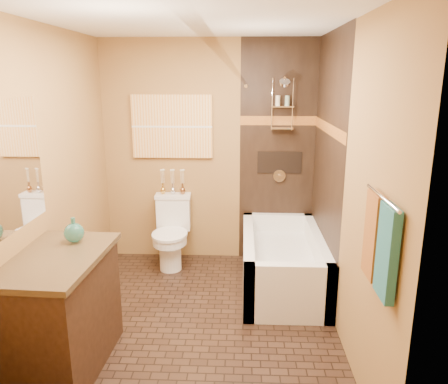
# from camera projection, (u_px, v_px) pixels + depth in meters

# --- Properties ---
(floor) EXTENTS (3.00, 3.00, 0.00)m
(floor) POSITION_uv_depth(u_px,v_px,m) (197.00, 323.00, 3.82)
(floor) COLOR black
(floor) RESTS_ON ground
(wall_left) EXTENTS (0.02, 3.00, 2.50)m
(wall_left) POSITION_uv_depth(u_px,v_px,m) (48.00, 183.00, 3.55)
(wall_left) COLOR olive
(wall_left) RESTS_ON floor
(wall_right) EXTENTS (0.02, 3.00, 2.50)m
(wall_right) POSITION_uv_depth(u_px,v_px,m) (346.00, 186.00, 3.45)
(wall_right) COLOR olive
(wall_right) RESTS_ON floor
(wall_back) EXTENTS (2.40, 0.02, 2.50)m
(wall_back) POSITION_uv_depth(u_px,v_px,m) (209.00, 153.00, 4.95)
(wall_back) COLOR olive
(wall_back) RESTS_ON floor
(wall_front) EXTENTS (2.40, 0.02, 2.50)m
(wall_front) POSITION_uv_depth(u_px,v_px,m) (160.00, 261.00, 2.05)
(wall_front) COLOR olive
(wall_front) RESTS_ON floor
(ceiling) EXTENTS (3.00, 3.00, 0.00)m
(ceiling) POSITION_uv_depth(u_px,v_px,m) (192.00, 18.00, 3.18)
(ceiling) COLOR silver
(ceiling) RESTS_ON wall_back
(alcove_tile_back) EXTENTS (0.85, 0.01, 2.50)m
(alcove_tile_back) POSITION_uv_depth(u_px,v_px,m) (278.00, 154.00, 4.91)
(alcove_tile_back) COLOR black
(alcove_tile_back) RESTS_ON wall_back
(alcove_tile_right) EXTENTS (0.01, 1.50, 2.50)m
(alcove_tile_right) POSITION_uv_depth(u_px,v_px,m) (327.00, 167.00, 4.18)
(alcove_tile_right) COLOR black
(alcove_tile_right) RESTS_ON wall_right
(mosaic_band_back) EXTENTS (0.85, 0.01, 0.10)m
(mosaic_band_back) POSITION_uv_depth(u_px,v_px,m) (279.00, 121.00, 4.80)
(mosaic_band_back) COLOR brown
(mosaic_band_back) RESTS_ON alcove_tile_back
(mosaic_band_right) EXTENTS (0.01, 1.50, 0.10)m
(mosaic_band_right) POSITION_uv_depth(u_px,v_px,m) (328.00, 128.00, 4.08)
(mosaic_band_right) COLOR brown
(mosaic_band_right) RESTS_ON alcove_tile_right
(alcove_niche) EXTENTS (0.50, 0.01, 0.25)m
(alcove_niche) POSITION_uv_depth(u_px,v_px,m) (280.00, 163.00, 4.92)
(alcove_niche) COLOR black
(alcove_niche) RESTS_ON alcove_tile_back
(shower_fixtures) EXTENTS (0.24, 0.33, 1.16)m
(shower_fixtures) POSITION_uv_depth(u_px,v_px,m) (282.00, 117.00, 4.69)
(shower_fixtures) COLOR silver
(shower_fixtures) RESTS_ON floor
(curtain_rod) EXTENTS (0.03, 1.55, 0.03)m
(curtain_rod) POSITION_uv_depth(u_px,v_px,m) (245.00, 84.00, 4.01)
(curtain_rod) COLOR silver
(curtain_rod) RESTS_ON wall_back
(towel_bar) EXTENTS (0.02, 0.55, 0.02)m
(towel_bar) POSITION_uv_depth(u_px,v_px,m) (382.00, 197.00, 2.39)
(towel_bar) COLOR silver
(towel_bar) RESTS_ON wall_right
(towel_teal) EXTENTS (0.05, 0.22, 0.52)m
(towel_teal) POSITION_uv_depth(u_px,v_px,m) (387.00, 252.00, 2.33)
(towel_teal) COLOR #1F5E69
(towel_teal) RESTS_ON towel_bar
(towel_rust) EXTENTS (0.05, 0.22, 0.52)m
(towel_rust) POSITION_uv_depth(u_px,v_px,m) (373.00, 235.00, 2.58)
(towel_rust) COLOR brown
(towel_rust) RESTS_ON towel_bar
(sunset_painting) EXTENTS (0.90, 0.04, 0.70)m
(sunset_painting) POSITION_uv_depth(u_px,v_px,m) (172.00, 127.00, 4.87)
(sunset_painting) COLOR orange
(sunset_painting) RESTS_ON wall_back
(vanity_mirror) EXTENTS (0.01, 1.00, 0.90)m
(vanity_mirror) POSITION_uv_depth(u_px,v_px,m) (5.00, 169.00, 2.89)
(vanity_mirror) COLOR white
(vanity_mirror) RESTS_ON wall_left
(bathtub) EXTENTS (0.80, 1.50, 0.55)m
(bathtub) POSITION_uv_depth(u_px,v_px,m) (282.00, 266.00, 4.46)
(bathtub) COLOR white
(bathtub) RESTS_ON floor
(toilet) EXTENTS (0.41, 0.60, 0.79)m
(toilet) POSITION_uv_depth(u_px,v_px,m) (172.00, 232.00, 4.91)
(toilet) COLOR white
(toilet) RESTS_ON floor
(vanity) EXTENTS (0.66, 1.03, 0.88)m
(vanity) POSITION_uv_depth(u_px,v_px,m) (60.00, 312.00, 3.15)
(vanity) COLOR black
(vanity) RESTS_ON floor
(teal_bottle) EXTENTS (0.19, 0.19, 0.24)m
(teal_bottle) POSITION_uv_depth(u_px,v_px,m) (74.00, 230.00, 3.26)
(teal_bottle) COLOR #246D5E
(teal_bottle) RESTS_ON vanity
(bud_vases) EXTENTS (0.29, 0.06, 0.28)m
(bud_vases) POSITION_uv_depth(u_px,v_px,m) (173.00, 181.00, 4.94)
(bud_vases) COLOR gold
(bud_vases) RESTS_ON toilet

